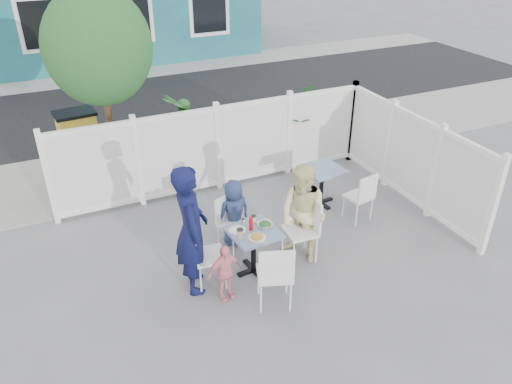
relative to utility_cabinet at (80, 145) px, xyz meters
name	(u,v)px	position (x,y,z in m)	size (l,w,h in m)	color
ground	(270,259)	(2.12, -4.00, -0.62)	(80.00, 80.00, 0.00)	slate
near_sidewalk	(191,158)	(2.12, -0.20, -0.62)	(24.00, 2.60, 0.01)	gray
street	(148,104)	(2.12, 3.50, -0.62)	(24.00, 5.00, 0.01)	black
far_sidewalk	(124,73)	(2.12, 6.60, -0.62)	(24.00, 1.60, 0.01)	gray
fence_back	(218,149)	(2.22, -1.60, 0.16)	(5.86, 0.08, 1.60)	white
fence_right	(411,160)	(5.12, -3.40, 0.16)	(0.08, 3.66, 1.60)	white
tree	(98,47)	(0.52, -0.70, 1.97)	(1.80, 1.62, 3.59)	#382316
utility_cabinet	(80,145)	(0.00, 0.00, 0.00)	(0.67, 0.48, 1.25)	gold
potted_shrub_a	(184,137)	(1.81, -0.90, 0.20)	(0.93, 0.93, 1.65)	#1B5127
potted_shrub_b	(284,126)	(3.90, -1.00, 0.11)	(1.33, 1.15, 1.47)	#1B5127
main_table	(253,240)	(1.79, -4.14, -0.09)	(0.72, 0.72, 0.69)	slate
spare_table	(322,176)	(3.66, -2.90, -0.08)	(0.72, 0.72, 0.70)	slate
chair_left	(203,251)	(1.05, -4.12, -0.06)	(0.47, 0.49, 0.97)	white
chair_right	(306,224)	(2.62, -4.15, -0.04)	(0.46, 0.48, 1.00)	white
chair_back	(229,218)	(1.71, -3.41, -0.13)	(0.51, 0.50, 0.85)	white
chair_near	(275,272)	(1.73, -4.94, -0.05)	(0.57, 0.56, 0.99)	white
chair_spare	(362,194)	(3.97, -3.65, -0.11)	(0.46, 0.45, 0.88)	white
man	(191,230)	(0.91, -4.08, 0.31)	(0.68, 0.45, 1.87)	#0D1039
woman	(303,214)	(2.58, -4.14, 0.14)	(0.74, 0.58, 1.53)	#E8D557
boy	(234,212)	(1.82, -3.35, -0.08)	(0.53, 0.34, 1.08)	navy
toddler	(225,273)	(1.21, -4.50, -0.20)	(0.50, 0.21, 0.85)	pink
plate_main	(257,238)	(1.76, -4.31, 0.08)	(0.24, 0.24, 0.01)	white
plate_side	(237,230)	(1.59, -4.03, 0.08)	(0.24, 0.24, 0.02)	white
salad_bowl	(265,225)	(1.98, -4.10, 0.10)	(0.21, 0.21, 0.05)	white
coffee_cup_a	(240,234)	(1.56, -4.21, 0.13)	(0.09, 0.09, 0.13)	beige
coffee_cup_b	(253,220)	(1.87, -3.95, 0.12)	(0.07, 0.07, 0.11)	beige
ketchup_bottle	(251,224)	(1.77, -4.09, 0.16)	(0.06, 0.06, 0.18)	#B3050E
salt_shaker	(244,222)	(1.73, -3.92, 0.10)	(0.03, 0.03, 0.07)	white
pepper_shaker	(243,221)	(1.74, -3.89, 0.11)	(0.03, 0.03, 0.07)	black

